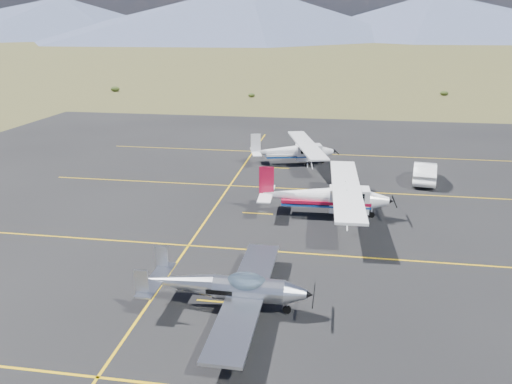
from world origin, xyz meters
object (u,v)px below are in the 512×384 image
(aircraft_plain, at_px, (294,151))
(sedan, at_px, (425,172))
(aircraft_cessna, at_px, (326,195))
(aircraft_low_wing, at_px, (230,288))

(aircraft_plain, distance_m, sedan, 11.04)
(aircraft_cessna, bearing_deg, sedan, 47.34)
(aircraft_low_wing, relative_size, aircraft_cessna, 0.79)
(aircraft_low_wing, distance_m, sedan, 23.08)
(aircraft_plain, height_order, sedan, aircraft_plain)
(aircraft_cessna, height_order, aircraft_plain, aircraft_cessna)
(aircraft_cessna, distance_m, sedan, 11.29)
(aircraft_low_wing, relative_size, sedan, 2.03)
(aircraft_low_wing, height_order, aircraft_plain, aircraft_plain)
(aircraft_plain, xyz_separation_m, sedan, (10.41, -3.64, -0.43))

